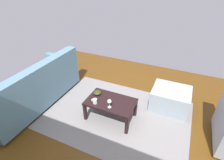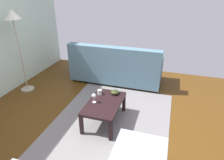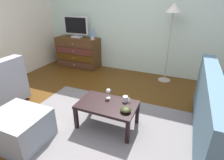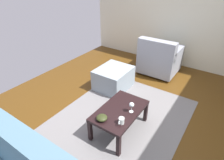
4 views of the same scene
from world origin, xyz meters
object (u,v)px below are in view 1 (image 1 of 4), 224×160
at_px(coffee_table, 111,103).
at_px(couch_large, 33,89).
at_px(ottoman, 170,99).
at_px(mug, 95,101).
at_px(wine_glass, 109,102).
at_px(bowl_decorative, 97,92).

bearing_deg(coffee_table, couch_large, 9.18).
bearing_deg(ottoman, couch_large, 21.60).
xyz_separation_m(coffee_table, mug, (0.22, 0.16, 0.09)).
xyz_separation_m(couch_large, ottoman, (-2.49, -0.99, -0.14)).
bearing_deg(couch_large, wine_glass, -176.54).
relative_size(coffee_table, ottoman, 1.22).
height_order(wine_glass, couch_large, couch_large).
distance_m(coffee_table, couch_large, 1.58).
xyz_separation_m(coffee_table, ottoman, (-0.94, -0.74, -0.12)).
bearing_deg(wine_glass, coffee_table, -72.07).
height_order(bowl_decorative, couch_large, couch_large).
relative_size(bowl_decorative, ottoman, 0.21).
bearing_deg(mug, coffee_table, -144.30).
relative_size(bowl_decorative, couch_large, 0.07).
distance_m(coffee_table, mug, 0.29).
bearing_deg(couch_large, mug, -176.08).
xyz_separation_m(wine_glass, mug, (0.27, 0.01, -0.07)).
bearing_deg(coffee_table, ottoman, -141.84).
distance_m(wine_glass, couch_large, 1.62).
distance_m(bowl_decorative, couch_large, 1.29).
distance_m(coffee_table, ottoman, 1.20).
bearing_deg(wine_glass, ottoman, -134.88).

